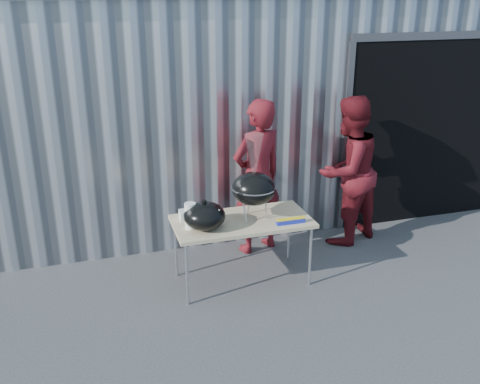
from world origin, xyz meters
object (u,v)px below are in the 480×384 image
object	(u,v)px
person_cook	(258,177)
person_bystander	(348,171)
kettle_grill	(254,183)
folding_table	(242,223)

from	to	relation	value
person_cook	person_bystander	distance (m)	1.18
kettle_grill	person_bystander	bearing A→B (deg)	23.05
kettle_grill	person_cook	size ratio (longest dim) A/B	0.49
person_cook	person_bystander	bearing A→B (deg)	156.98
kettle_grill	folding_table	bearing A→B (deg)	-177.45
person_bystander	kettle_grill	bearing A→B (deg)	0.86
folding_table	kettle_grill	bearing A→B (deg)	2.55
person_bystander	folding_table	bearing A→B (deg)	-0.70
person_cook	folding_table	bearing A→B (deg)	40.65
folding_table	kettle_grill	xyz separation A→B (m)	(0.13, 0.01, 0.45)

